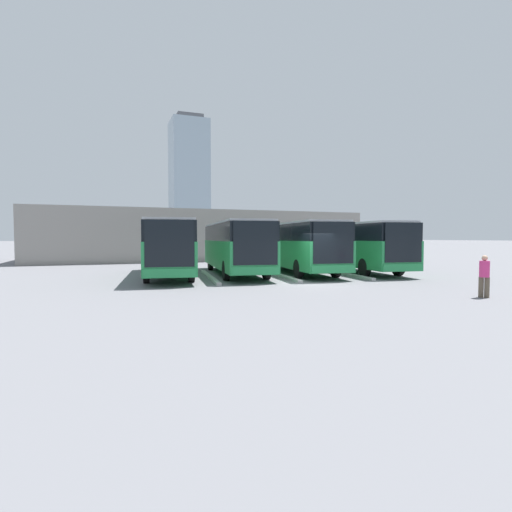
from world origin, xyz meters
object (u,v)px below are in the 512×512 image
bus_0 (354,245)px  pedestrian (484,275)px  bus_1 (297,245)px  bus_3 (168,246)px  bus_2 (235,245)px

bus_0 → pedestrian: size_ratio=7.19×
pedestrian → bus_0: bearing=131.7°
bus_1 → pedestrian: bus_1 is taller
bus_3 → bus_1: bearing=-176.5°
bus_0 → bus_2: same height
bus_2 → bus_3: bearing=5.4°
bus_2 → pedestrian: (-5.87, 12.60, -0.93)m
bus_1 → bus_2: same height
bus_0 → bus_2: bearing=1.7°
bus_0 → bus_1: (4.08, -0.41, 0.00)m
pedestrian → bus_3: bearing=-179.3°
bus_0 → bus_1: 4.10m
bus_1 → bus_3: same height
bus_0 → bus_1: same height
bus_0 → bus_1: size_ratio=1.00×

